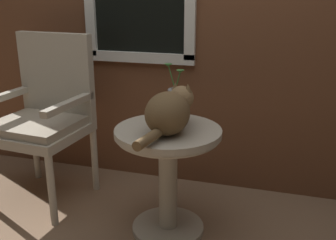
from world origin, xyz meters
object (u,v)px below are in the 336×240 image
object	(u,v)px
wicker_side_table	(168,160)
wicker_chair	(45,111)
pewter_vase_with_ivy	(175,106)
cat	(169,112)

from	to	relation	value
wicker_side_table	wicker_chair	world-z (taller)	wicker_chair
wicker_chair	pewter_vase_with_ivy	size ratio (longest dim) A/B	3.31
cat	wicker_side_table	bearing A→B (deg)	112.53
cat	pewter_vase_with_ivy	size ratio (longest dim) A/B	1.68
cat	pewter_vase_with_ivy	bearing A→B (deg)	95.86
wicker_side_table	pewter_vase_with_ivy	distance (m)	0.30
cat	pewter_vase_with_ivy	world-z (taller)	pewter_vase_with_ivy
wicker_chair	cat	world-z (taller)	wicker_chair
wicker_side_table	pewter_vase_with_ivy	world-z (taller)	pewter_vase_with_ivy
wicker_side_table	wicker_chair	bearing A→B (deg)	167.33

